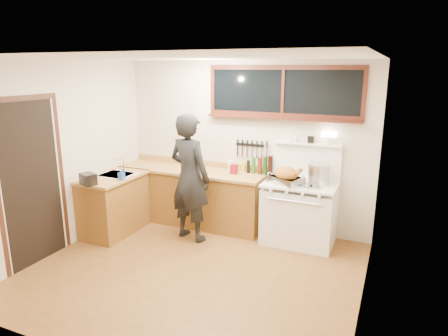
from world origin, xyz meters
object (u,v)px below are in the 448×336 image
at_px(roast_turkey, 286,177).
at_px(man, 190,178).
at_px(cutting_board, 196,168).
at_px(vintage_stove, 300,211).

bearing_deg(roast_turkey, man, -162.97).
height_order(cutting_board, roast_turkey, roast_turkey).
xyz_separation_m(vintage_stove, man, (-1.51, -0.53, 0.47)).
xyz_separation_m(man, cutting_board, (-0.15, 0.46, 0.01)).
relative_size(cutting_board, roast_turkey, 0.93).
height_order(man, cutting_board, man).
bearing_deg(cutting_board, roast_turkey, -2.25).
bearing_deg(roast_turkey, cutting_board, 177.75).
relative_size(vintage_stove, roast_turkey, 2.95).
distance_m(man, roast_turkey, 1.38).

